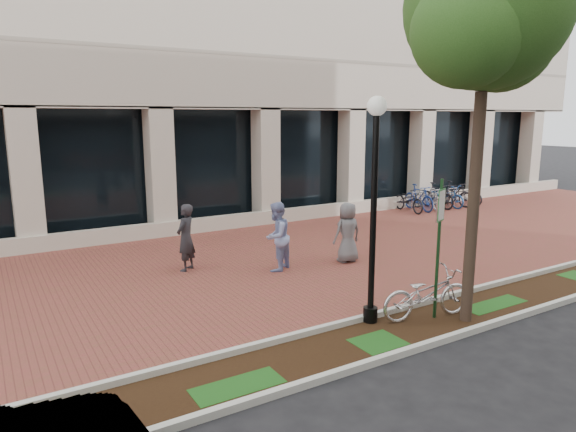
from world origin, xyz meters
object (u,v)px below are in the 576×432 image
bollard (438,210)px  pedestrian_left (186,238)px  lamppost (374,199)px  parking_sign (440,233)px  locked_bicycle (427,294)px  pedestrian_right (347,232)px  street_tree (487,18)px  pedestrian_mid (276,237)px  bike_rack_cluster (437,196)px

bollard → pedestrian_left: bearing=-175.2°
lamppost → bollard: (8.29, 5.95, -1.92)m
parking_sign → lamppost: 1.49m
locked_bicycle → pedestrian_right: pedestrian_right is taller
street_tree → parking_sign: bearing=142.1°
pedestrian_left → bollard: 10.17m
street_tree → pedestrian_mid: 6.90m
pedestrian_left → bike_rack_cluster: pedestrian_left is taller
pedestrian_mid → bike_rack_cluster: (10.52, 4.29, -0.38)m
bollard → bike_rack_cluster: bearing=43.0°
pedestrian_left → bike_rack_cluster: 12.89m
pedestrian_mid → parking_sign: bearing=72.0°
pedestrian_left → bollard: pedestrian_left is taller
lamppost → pedestrian_left: lamppost is taller
bollard → bike_rack_cluster: bike_rack_cluster is taller
lamppost → pedestrian_right: bearing=58.3°
street_tree → pedestrian_left: 8.41m
pedestrian_left → bollard: bearing=144.5°
lamppost → pedestrian_mid: 4.19m
street_tree → pedestrian_left: (-3.52, 5.99, -4.75)m
pedestrian_right → bollard: (6.09, 2.38, -0.32)m
bollard → street_tree: bearing=-134.0°
street_tree → bollard: bearing=46.0°
locked_bicycle → pedestrian_left: bearing=39.4°
parking_sign → bike_rack_cluster: 12.92m
pedestrian_left → street_tree: bearing=80.2°
bollard → locked_bicycle: bearing=-138.6°
locked_bicycle → bollard: (7.23, 6.38, -0.00)m
lamppost → pedestrian_right: lamppost is taller
lamppost → bike_rack_cluster: lamppost is taller
street_tree → bike_rack_cluster: bearing=45.3°
bike_rack_cluster → street_tree: bearing=-132.3°
bike_rack_cluster → pedestrian_mid: bearing=-155.4°
lamppost → bollard: 10.38m
street_tree → pedestrian_right: street_tree is taller
parking_sign → pedestrian_left: 6.45m
pedestrian_mid → pedestrian_right: size_ratio=1.08×
parking_sign → lamppost: (-1.21, 0.53, 0.69)m
street_tree → bike_rack_cluster: (8.99, 9.08, -5.10)m
parking_sign → pedestrian_mid: (-1.06, 4.42, -0.84)m
street_tree → pedestrian_right: size_ratio=4.40×
street_tree → bollard: (6.60, 6.84, -5.11)m
street_tree → bollard: size_ratio=7.31×
locked_bicycle → parking_sign: bearing=-108.9°
bike_rack_cluster → pedestrian_right: bearing=-149.0°
pedestrian_mid → pedestrian_right: (2.04, -0.33, -0.07)m
pedestrian_left → bike_rack_cluster: bearing=153.6°
pedestrian_left → locked_bicycle: bearing=77.3°
pedestrian_right → street_tree: bearing=86.0°
pedestrian_mid → locked_bicycle: bearing=70.2°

